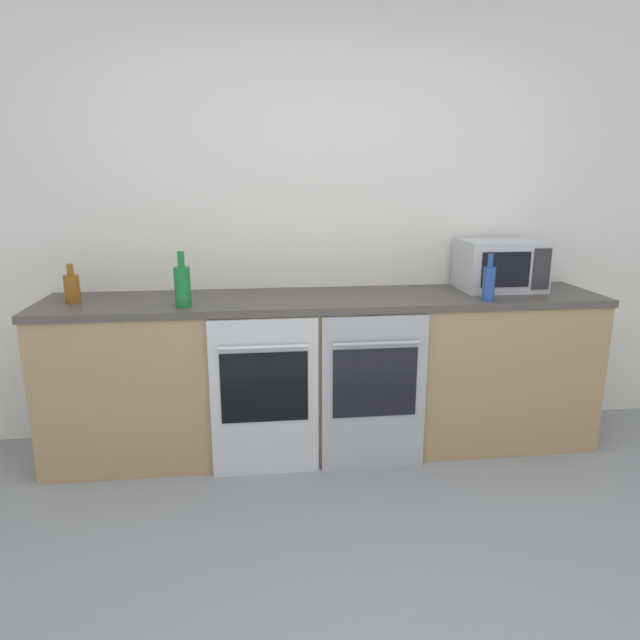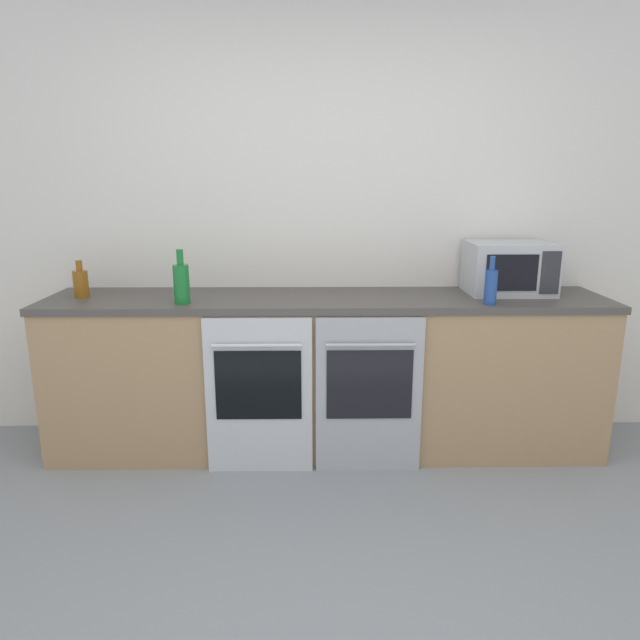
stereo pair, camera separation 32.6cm
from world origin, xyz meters
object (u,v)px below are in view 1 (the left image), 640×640
(microwave, at_px, (500,265))
(bottle_amber, at_px, (72,287))
(oven_right, at_px, (374,393))
(bottle_blue, at_px, (489,283))
(bottle_green, at_px, (182,285))
(oven_left, at_px, (265,397))

(microwave, xyz_separation_m, bottle_amber, (-2.44, -0.09, -0.07))
(oven_right, relative_size, bottle_amber, 4.14)
(bottle_blue, relative_size, bottle_green, 0.88)
(oven_left, bearing_deg, microwave, 15.65)
(oven_left, xyz_separation_m, bottle_green, (-0.41, 0.14, 0.59))
(oven_left, xyz_separation_m, microwave, (1.43, 0.40, 0.62))
(microwave, xyz_separation_m, bottle_blue, (-0.20, -0.31, -0.05))
(oven_left, height_order, microwave, microwave)
(oven_left, height_order, bottle_blue, bottle_blue)
(oven_left, bearing_deg, oven_right, 0.00)
(bottle_blue, xyz_separation_m, bottle_green, (-1.64, 0.05, 0.01))
(microwave, distance_m, bottle_green, 1.86)
(bottle_amber, bearing_deg, bottle_green, -16.20)
(bottle_amber, xyz_separation_m, bottle_green, (0.60, -0.18, 0.03))
(oven_right, height_order, bottle_blue, bottle_blue)
(oven_right, height_order, microwave, microwave)
(oven_right, distance_m, microwave, 1.12)
(bottle_amber, bearing_deg, oven_left, -17.08)
(oven_right, height_order, bottle_amber, bottle_amber)
(oven_right, xyz_separation_m, bottle_green, (-1.00, 0.14, 0.59))
(bottle_green, bearing_deg, microwave, 8.20)
(oven_right, distance_m, bottle_amber, 1.72)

